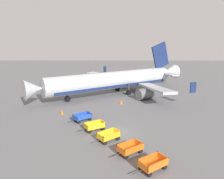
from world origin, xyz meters
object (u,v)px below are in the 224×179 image
at_px(airplane, 117,80).
at_px(baggage_cart_third_in_row, 109,136).
at_px(baggage_cart_fourth_in_row, 95,126).
at_px(baggage_cart_far_end, 82,117).
at_px(baggage_cart_second_in_row, 130,148).
at_px(baggage_cart_nearest, 153,164).
at_px(traffic_cone_mid_apron, 121,102).
at_px(traffic_cone_near_plane, 62,112).

relative_size(airplane, baggage_cart_third_in_row, 10.25).
bearing_deg(baggage_cart_fourth_in_row, baggage_cart_far_end, 122.61).
distance_m(baggage_cart_second_in_row, baggage_cart_fourth_in_row, 7.01).
height_order(baggage_cart_nearest, traffic_cone_mid_apron, baggage_cart_nearest).
height_order(baggage_cart_fourth_in_row, traffic_cone_mid_apron, baggage_cart_fourth_in_row).
height_order(baggage_cart_nearest, baggage_cart_fourth_in_row, same).
bearing_deg(airplane, baggage_cart_second_in_row, -87.86).
xyz_separation_m(airplane, baggage_cart_far_end, (-5.25, -16.37, -2.45)).
xyz_separation_m(baggage_cart_second_in_row, baggage_cart_fourth_in_row, (-4.11, 5.67, 0.00)).
xyz_separation_m(airplane, baggage_cart_fourth_in_row, (-3.17, -19.62, -2.45)).
xyz_separation_m(baggage_cart_second_in_row, traffic_cone_near_plane, (-9.88, 11.79, -0.27)).
bearing_deg(baggage_cart_third_in_row, baggage_cart_far_end, 123.17).
bearing_deg(traffic_cone_near_plane, traffic_cone_mid_apron, 31.71).
height_order(airplane, traffic_cone_mid_apron, airplane).
distance_m(baggage_cart_third_in_row, traffic_cone_near_plane, 11.76).
bearing_deg(baggage_cart_second_in_row, baggage_cart_third_in_row, 127.95).
bearing_deg(traffic_cone_mid_apron, baggage_cart_far_end, -123.64).
distance_m(baggage_cart_nearest, baggage_cart_second_in_row, 3.22).
height_order(traffic_cone_near_plane, traffic_cone_mid_apron, traffic_cone_mid_apron).
bearing_deg(baggage_cart_third_in_row, traffic_cone_mid_apron, 82.90).
bearing_deg(traffic_cone_near_plane, baggage_cart_third_in_row, -49.43).
bearing_deg(baggage_cart_second_in_row, baggage_cart_fourth_in_row, 125.95).
bearing_deg(baggage_cart_third_in_row, baggage_cart_second_in_row, -52.05).
bearing_deg(traffic_cone_near_plane, baggage_cart_nearest, -51.03).
relative_size(traffic_cone_near_plane, traffic_cone_mid_apron, 0.89).
distance_m(baggage_cart_fourth_in_row, traffic_cone_mid_apron, 12.55).
height_order(baggage_cart_third_in_row, traffic_cone_mid_apron, baggage_cart_third_in_row).
distance_m(baggage_cart_nearest, baggage_cart_far_end, 14.09).
distance_m(baggage_cart_nearest, traffic_cone_mid_apron, 20.44).
bearing_deg(baggage_cart_fourth_in_row, traffic_cone_mid_apron, 72.72).
relative_size(baggage_cart_fourth_in_row, traffic_cone_near_plane, 5.23).
xyz_separation_m(baggage_cart_nearest, baggage_cart_third_in_row, (-4.04, 5.52, 0.00)).
bearing_deg(baggage_cart_second_in_row, airplane, 92.14).
height_order(airplane, baggage_cart_nearest, airplane).
bearing_deg(baggage_cart_second_in_row, traffic_cone_mid_apron, 91.25).
height_order(airplane, traffic_cone_near_plane, airplane).
bearing_deg(traffic_cone_near_plane, baggage_cart_far_end, -37.89).
bearing_deg(baggage_cart_far_end, baggage_cart_nearest, -55.35).
xyz_separation_m(airplane, traffic_cone_near_plane, (-8.93, -13.51, -2.72)).
xyz_separation_m(baggage_cart_second_in_row, baggage_cart_far_end, (-6.19, 8.92, 0.00)).
bearing_deg(baggage_cart_second_in_row, baggage_cart_far_end, 124.76).
distance_m(baggage_cart_second_in_row, traffic_cone_near_plane, 15.38).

